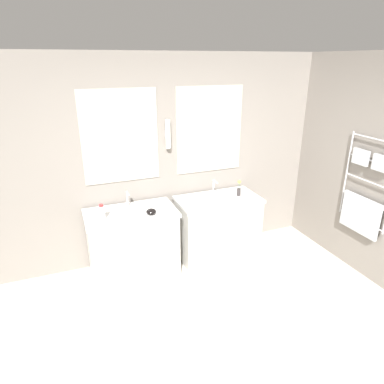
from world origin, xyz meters
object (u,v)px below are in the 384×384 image
Objects in this scene: vanity_right at (219,228)px; toiletry_bottle at (102,213)px; amenity_bowl at (151,212)px; flower_vase at (239,189)px; vanity_left at (133,244)px.

vanity_right is 1.56m from toiletry_bottle.
flower_vase is at bearing 6.83° from amenity_bowl.
flower_vase is at bearing 2.60° from toiletry_bottle.
toiletry_bottle reaches higher than vanity_left.
toiletry_bottle reaches higher than vanity_right.
vanity_left is 9.34× the size of amenity_bowl.
flower_vase is (0.29, 0.02, 0.50)m from vanity_right.
vanity_left is 4.98× the size of flower_vase.
vanity_right is 4.98× the size of flower_vase.
flower_vase is at bearing 4.21° from vanity_right.
vanity_right is at bearing 2.28° from toiletry_bottle.
vanity_left is at bearing 180.00° from vanity_right.
amenity_bowl is 0.53× the size of flower_vase.
vanity_left is 1.51m from flower_vase.
toiletry_bottle reaches higher than amenity_bowl.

